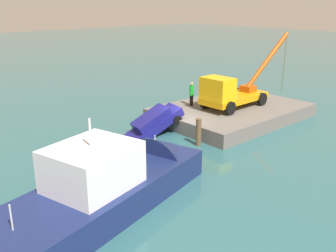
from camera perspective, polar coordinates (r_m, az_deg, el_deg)
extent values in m
plane|color=#2D6066|center=(26.94, 1.72, -1.19)|extent=(200.00, 200.00, 0.00)
cube|color=slate|center=(30.78, 9.48, 2.04)|extent=(11.46, 8.17, 1.01)
cube|color=orange|center=(30.31, 9.89, 4.18)|extent=(5.80, 2.50, 0.45)
cube|color=yellow|center=(28.50, 7.42, 5.57)|extent=(1.65, 2.33, 1.64)
cylinder|color=black|center=(28.12, 9.26, 2.64)|extent=(1.01, 0.32, 1.00)
cylinder|color=black|center=(29.60, 5.63, 3.57)|extent=(1.01, 0.32, 1.00)
cylinder|color=black|center=(31.29, 13.88, 3.93)|extent=(1.01, 0.32, 1.00)
cylinder|color=black|center=(32.63, 10.39, 4.74)|extent=(1.01, 0.32, 1.00)
cylinder|color=#BF4C0C|center=(32.73, 14.71, 9.57)|extent=(4.47, 0.87, 4.25)
cube|color=#BF4C0C|center=(31.56, 11.88, 5.50)|extent=(1.00, 1.00, 0.50)
cylinder|color=#4C4C19|center=(34.41, 16.96, 8.92)|extent=(0.04, 0.04, 5.01)
cylinder|color=black|center=(30.43, 3.52, 3.85)|extent=(0.28, 0.28, 0.81)
cylinder|color=green|center=(30.24, 3.55, 5.34)|extent=(0.34, 0.34, 0.81)
sphere|color=tan|center=(30.13, 3.57, 6.31)|extent=(0.23, 0.23, 0.23)
cube|color=navy|center=(26.73, -2.48, -0.10)|extent=(4.68, 2.53, 2.62)
cube|color=navy|center=(26.52, -2.58, 1.13)|extent=(2.81, 1.98, 1.63)
cylinder|color=black|center=(25.77, -4.13, -3.20)|extent=(0.88, 0.38, 0.86)
cylinder|color=black|center=(27.23, -5.77, -2.05)|extent=(0.88, 0.38, 0.86)
cylinder|color=black|center=(26.63, 1.41, 0.88)|extent=(0.88, 0.38, 0.86)
cylinder|color=black|center=(28.05, -0.46, 1.79)|extent=(0.88, 0.38, 0.86)
cube|color=navy|center=(17.75, -9.54, -11.09)|extent=(11.92, 6.51, 2.03)
cone|color=navy|center=(21.74, 0.71, -5.13)|extent=(4.79, 4.65, 3.76)
cube|color=white|center=(16.53, -11.24, -5.96)|extent=(4.20, 3.81, 1.86)
cylinder|color=white|center=(15.97, -11.57, -0.95)|extent=(0.10, 0.10, 1.20)
cylinder|color=silver|center=(19.87, -1.96, -2.73)|extent=(0.06, 0.06, 1.00)
cylinder|color=silver|center=(14.55, -22.41, -12.53)|extent=(0.06, 0.06, 1.00)
cylinder|color=brown|center=(27.67, -1.77, 1.12)|extent=(0.37, 0.37, 1.63)
cylinder|color=brown|center=(24.61, 4.58, -0.92)|extent=(0.36, 0.36, 1.81)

